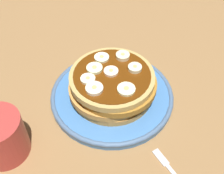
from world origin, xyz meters
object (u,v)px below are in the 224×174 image
Objects in this scene: pancake_stack at (113,85)px; banana_slice_0 at (110,72)px; banana_slice_1 at (88,79)px; plate at (112,95)px; banana_slice_3 at (102,58)px; banana_slice_4 at (123,56)px; banana_slice_2 at (94,89)px; banana_slice_7 at (126,89)px; banana_slice_6 at (135,68)px; banana_slice_5 at (95,69)px.

pancake_stack is 3.16cm from banana_slice_0.
plate is at bearing 178.86° from banana_slice_1.
banana_slice_3 is (0.68, -5.48, 2.99)cm from pancake_stack.
pancake_stack is at bearing 51.42° from banana_slice_4.
banana_slice_2 reaches higher than plate.
banana_slice_0 is (0.30, -0.94, 3.01)cm from pancake_stack.
banana_slice_7 is (-1.25, 4.76, 6.31)cm from plate.
pancake_stack is 6.15× the size of banana_slice_1.
banana_slice_0 is 0.94× the size of banana_slice_3.
banana_slice_1 is 1.00× the size of banana_slice_4.
banana_slice_3 reaches higher than plate.
banana_slice_1 is at bearing -1.23° from banana_slice_6.
banana_slice_0 is 1.01× the size of banana_slice_4.
banana_slice_6 is at bearing 104.23° from banana_slice_4.
banana_slice_6 reaches higher than banana_slice_0.
banana_slice_7 is (-6.12, 4.86, -0.00)cm from banana_slice_1.
banana_slice_3 is (-4.28, -5.06, -0.01)cm from banana_slice_1.
banana_slice_0 is 0.85× the size of banana_slice_7.
banana_slice_4 is (-3.59, -4.50, 3.15)cm from pancake_stack.
plate is 8.00cm from banana_slice_7.
banana_slice_0 reaches higher than pancake_stack.
banana_slice_3 is at bearing -83.51° from plate.
banana_slice_0 is (0.21, -0.62, 6.33)cm from plate.
plate is 8.26cm from banana_slice_2.
banana_slice_5 is (6.56, 1.73, -0.12)cm from banana_slice_4.
banana_slice_4 is at bearing -137.58° from banana_slice_0.
banana_slice_3 is (0.59, -5.15, 6.31)cm from plate.
banana_slice_5 is (2.29, 2.71, 0.05)cm from banana_slice_3.
banana_slice_3 and banana_slice_5 have the same top height.
banana_slice_7 is (-1.84, 9.92, 0.00)cm from banana_slice_3.
banana_slice_6 reaches higher than banana_slice_7.
banana_slice_4 is (-8.05, -7.05, 0.08)cm from banana_slice_2.
banana_slice_7 is (2.43, 8.94, -0.16)cm from banana_slice_4.
plate is 7.75× the size of banana_slice_2.
banana_slice_4 is at bearing -128.58° from pancake_stack.
banana_slice_7 is (-5.62, 1.89, -0.09)cm from banana_slice_2.
banana_slice_3 is 0.96× the size of banana_slice_5.
banana_slice_4 and banana_slice_6 have the same top height.
banana_slice_5 is (2.87, -2.45, 6.35)cm from plate.
pancake_stack is 5.99cm from banana_slice_2.
banana_slice_1 is 0.85× the size of banana_slice_7.
banana_slice_2 reaches higher than banana_slice_3.
pancake_stack is 5.81cm from banana_slice_1.
pancake_stack is 6.42× the size of banana_slice_6.
banana_slice_0 is 4.69cm from banana_slice_1.
banana_slice_5 is 8.06cm from banana_slice_6.
banana_slice_0 and banana_slice_7 have the same top height.
banana_slice_6 is (-4.77, 0.11, 6.45)cm from plate.
banana_slice_3 is at bearing -44.50° from banana_slice_6.
banana_slice_5 is (2.96, -2.77, 3.03)cm from pancake_stack.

